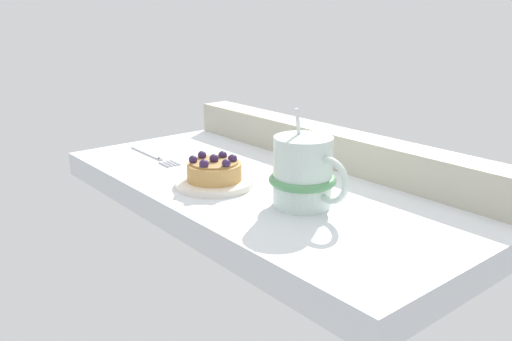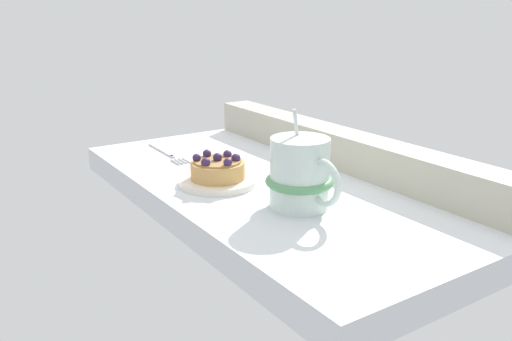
% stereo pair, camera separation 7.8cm
% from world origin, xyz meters
% --- Properties ---
extents(ground_plane, '(0.73, 0.36, 0.04)m').
position_xyz_m(ground_plane, '(0.00, 0.00, -0.02)').
color(ground_plane, silver).
extents(window_rail_back, '(0.72, 0.06, 0.06)m').
position_xyz_m(window_rail_back, '(0.00, 0.15, 0.03)').
color(window_rail_back, '#B2AD99').
rests_on(window_rail_back, ground_plane).
extents(dessert_plate, '(0.12, 0.12, 0.01)m').
position_xyz_m(dessert_plate, '(-0.03, -0.08, 0.00)').
color(dessert_plate, silver).
rests_on(dessert_plate, ground_plane).
extents(raspberry_tart, '(0.08, 0.08, 0.04)m').
position_xyz_m(raspberry_tart, '(-0.03, -0.08, 0.03)').
color(raspberry_tart, tan).
rests_on(raspberry_tart, dessert_plate).
extents(coffee_mug, '(0.13, 0.09, 0.14)m').
position_xyz_m(coffee_mug, '(0.12, -0.03, 0.05)').
color(coffee_mug, silver).
rests_on(coffee_mug, ground_plane).
extents(dessert_fork, '(0.16, 0.03, 0.01)m').
position_xyz_m(dessert_fork, '(-0.24, -0.07, 0.00)').
color(dessert_fork, '#B7B7BC').
rests_on(dessert_fork, ground_plane).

